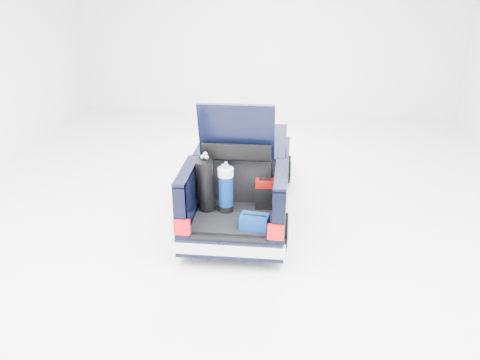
# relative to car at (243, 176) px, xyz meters

# --- Properties ---
(ground) EXTENTS (14.00, 14.00, 0.00)m
(ground) POSITION_rel_car_xyz_m (0.00, -0.11, -0.67)
(ground) COLOR white
(ground) RESTS_ON ground
(car) EXTENTS (1.87, 4.65, 2.47)m
(car) POSITION_rel_car_xyz_m (0.00, 0.00, 0.00)
(car) COLOR black
(car) RESTS_ON ground
(red_suitcase) EXTENTS (0.35, 0.25, 0.55)m
(red_suitcase) POSITION_rel_car_xyz_m (0.50, -1.20, 0.19)
(red_suitcase) COLOR #680703
(red_suitcase) RESTS_ON car
(black_golf_bag) EXTENTS (0.37, 0.42, 1.05)m
(black_golf_bag) POSITION_rel_car_xyz_m (-0.50, -1.40, 0.40)
(black_golf_bag) COLOR black
(black_golf_bag) RESTS_ON car
(blue_golf_bag) EXTENTS (0.35, 0.35, 0.89)m
(blue_golf_bag) POSITION_rel_car_xyz_m (-0.16, -1.37, 0.33)
(blue_golf_bag) COLOR black
(blue_golf_bag) RESTS_ON car
(blue_duffel) EXTENTS (0.49, 0.35, 0.24)m
(blue_duffel) POSITION_rel_car_xyz_m (0.38, -1.93, 0.04)
(blue_duffel) COLOR navy
(blue_duffel) RESTS_ON car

